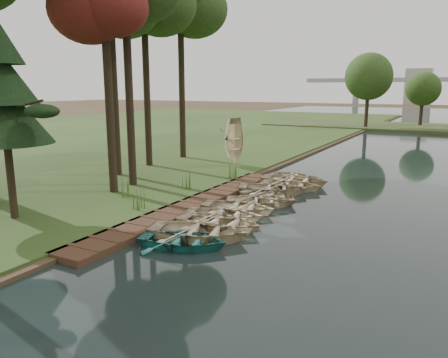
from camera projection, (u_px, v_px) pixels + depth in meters
The scene contains 25 objects.
ground at pixel (221, 213), 20.53m from camera, with size 300.00×300.00×0.00m, color #3D2F1D.
boardwalk at pixel (193, 205), 21.25m from camera, with size 1.60×16.00×0.30m, color #3B2517.
far_trees at pixel (428, 83), 59.93m from camera, with size 45.60×5.60×8.80m.
building_b at pixel (418, 87), 146.10m from camera, with size 8.00×8.00×12.00m, color #A5A5A0.
rowboat_0 at pixel (183, 238), 15.88m from camera, with size 2.36×3.31×0.69m, color teal.
rowboat_1 at pixel (198, 229), 16.72m from camera, with size 2.79×3.91×0.81m, color beige.
rowboat_2 at pixel (219, 220), 17.96m from camera, with size 2.59×3.62×0.75m, color beige.
rowboat_3 at pixel (223, 213), 19.03m from camera, with size 2.46×3.45×0.71m, color beige.
rowboat_4 at pixel (238, 205), 20.25m from camera, with size 2.47×3.45×0.72m, color beige.
rowboat_5 at pixel (260, 199), 21.43m from camera, with size 2.42×3.39×0.70m, color beige.
rowboat_6 at pixel (269, 195), 22.30m from camera, with size 2.36×3.31×0.69m, color beige.
rowboat_7 at pixel (273, 187), 23.92m from camera, with size 2.70×3.78×0.78m, color beige.
rowboat_8 at pixel (290, 183), 24.86m from camera, with size 2.51×3.52×0.73m, color beige.
rowboat_9 at pixel (294, 179), 25.99m from camera, with size 2.84×3.98×0.82m, color beige.
rowboat_10 at pixel (296, 175), 27.17m from camera, with size 2.45×3.43×0.71m, color beige.
stored_rowboat at pixel (234, 161), 30.91m from camera, with size 2.44×3.42×0.71m, color beige.
tree_2 at pixel (104, 0), 21.42m from camera, with size 4.24×4.24×11.64m.
tree_4 at pixel (125, 5), 23.14m from camera, with size 4.52×4.52×11.81m.
tree_5 at pixel (144, 6), 29.26m from camera, with size 5.29×5.29×13.21m.
tree_6 at pixel (180, 6), 32.79m from camera, with size 4.78×4.78×13.67m.
pine_tree at pixel (2, 94), 17.65m from camera, with size 3.80×3.80×8.29m.
reeds_0 at pixel (139, 198), 19.95m from camera, with size 0.60×0.60×1.04m, color #3F661E.
reeds_1 at pixel (126, 188), 22.26m from camera, with size 0.60×0.60×0.94m, color #3F661E.
reeds_2 at pixel (188, 180), 23.99m from camera, with size 0.60×0.60×1.01m, color #3F661E.
reeds_3 at pixel (233, 169), 26.92m from camera, with size 0.60×0.60×1.07m, color #3F661E.
Camera 1 is at (9.61, -17.28, 5.76)m, focal length 35.00 mm.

